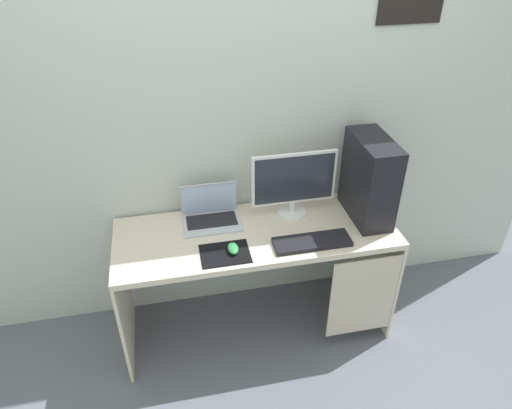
% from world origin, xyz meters
% --- Properties ---
extents(ground_plane, '(8.00, 8.00, 0.00)m').
position_xyz_m(ground_plane, '(0.00, 0.00, 0.00)').
color(ground_plane, slate).
extents(wall_back, '(4.00, 0.05, 2.60)m').
position_xyz_m(wall_back, '(0.00, 0.33, 1.30)').
color(wall_back, beige).
rests_on(wall_back, ground_plane).
extents(desk, '(1.57, 0.58, 0.74)m').
position_xyz_m(desk, '(0.02, -0.01, 0.60)').
color(desk, beige).
rests_on(desk, ground_plane).
extents(pc_tower, '(0.19, 0.40, 0.49)m').
position_xyz_m(pc_tower, '(0.66, 0.03, 0.98)').
color(pc_tower, black).
rests_on(pc_tower, desk).
extents(monitor, '(0.49, 0.17, 0.40)m').
position_xyz_m(monitor, '(0.25, 0.13, 0.95)').
color(monitor, white).
rests_on(monitor, desk).
extents(laptop, '(0.33, 0.22, 0.22)m').
position_xyz_m(laptop, '(-0.23, 0.15, 0.78)').
color(laptop, '#B7BCC6').
rests_on(laptop, desk).
extents(keyboard, '(0.42, 0.14, 0.02)m').
position_xyz_m(keyboard, '(0.27, -0.17, 0.75)').
color(keyboard, black).
rests_on(keyboard, desk).
extents(mousepad, '(0.26, 0.20, 0.00)m').
position_xyz_m(mousepad, '(-0.20, -0.16, 0.74)').
color(mousepad, black).
rests_on(mousepad, desk).
extents(mouse_left, '(0.06, 0.10, 0.03)m').
position_xyz_m(mouse_left, '(-0.15, -0.15, 0.76)').
color(mouse_left, '#338C4C').
rests_on(mouse_left, mousepad).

